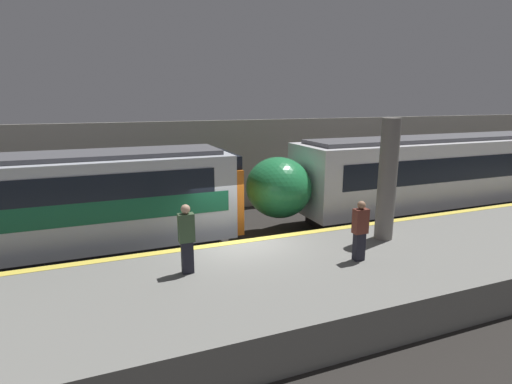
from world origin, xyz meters
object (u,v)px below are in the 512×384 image
at_px(train_modern, 470,172).
at_px(person_waiting, 187,237).
at_px(support_pillar_near, 387,180).
at_px(person_walking, 360,229).

relative_size(train_modern, person_waiting, 12.21).
relative_size(support_pillar_near, train_modern, 0.17).
relative_size(person_waiting, person_walking, 1.07).
bearing_deg(train_modern, person_waiting, -163.54).
height_order(person_waiting, person_walking, person_waiting).
height_order(train_modern, person_walking, train_modern).
height_order(support_pillar_near, person_waiting, support_pillar_near).
bearing_deg(person_walking, support_pillar_near, 33.46).
relative_size(train_modern, person_walking, 13.11).
bearing_deg(person_walking, person_waiting, 168.57).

